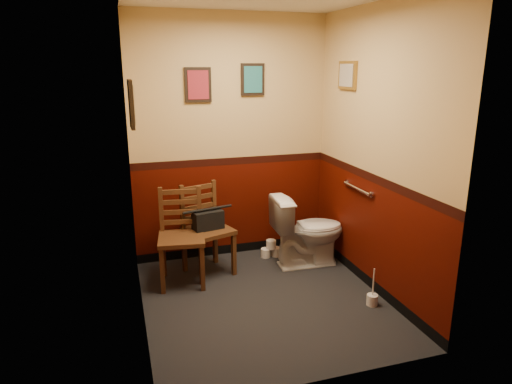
# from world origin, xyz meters

# --- Properties ---
(floor) EXTENTS (2.20, 2.40, 0.00)m
(floor) POSITION_xyz_m (0.00, 0.00, 0.00)
(floor) COLOR black
(floor) RESTS_ON ground
(wall_back) EXTENTS (2.20, 0.00, 2.70)m
(wall_back) POSITION_xyz_m (0.00, 1.20, 1.35)
(wall_back) COLOR #3C0902
(wall_back) RESTS_ON ground
(wall_front) EXTENTS (2.20, 0.00, 2.70)m
(wall_front) POSITION_xyz_m (0.00, -1.20, 1.35)
(wall_front) COLOR #3C0902
(wall_front) RESTS_ON ground
(wall_left) EXTENTS (0.00, 2.40, 2.70)m
(wall_left) POSITION_xyz_m (-1.10, 0.00, 1.35)
(wall_left) COLOR #3C0902
(wall_left) RESTS_ON ground
(wall_right) EXTENTS (0.00, 2.40, 2.70)m
(wall_right) POSITION_xyz_m (1.10, 0.00, 1.35)
(wall_right) COLOR #3C0902
(wall_right) RESTS_ON ground
(grab_bar) EXTENTS (0.05, 0.56, 0.06)m
(grab_bar) POSITION_xyz_m (1.07, 0.25, 0.95)
(grab_bar) COLOR silver
(grab_bar) RESTS_ON wall_right
(framed_print_back_a) EXTENTS (0.28, 0.04, 0.36)m
(framed_print_back_a) POSITION_xyz_m (-0.35, 1.18, 1.95)
(framed_print_back_a) COLOR black
(framed_print_back_a) RESTS_ON wall_back
(framed_print_back_b) EXTENTS (0.26, 0.04, 0.34)m
(framed_print_back_b) POSITION_xyz_m (0.25, 1.18, 2.00)
(framed_print_back_b) COLOR black
(framed_print_back_b) RESTS_ON wall_back
(framed_print_left) EXTENTS (0.04, 0.30, 0.38)m
(framed_print_left) POSITION_xyz_m (-1.08, 0.10, 1.85)
(framed_print_left) COLOR black
(framed_print_left) RESTS_ON wall_left
(framed_print_right) EXTENTS (0.04, 0.34, 0.28)m
(framed_print_right) POSITION_xyz_m (1.08, 0.60, 2.05)
(framed_print_right) COLOR olive
(framed_print_right) RESTS_ON wall_right
(toilet) EXTENTS (0.82, 0.48, 0.78)m
(toilet) POSITION_xyz_m (0.72, 0.65, 0.39)
(toilet) COLOR white
(toilet) RESTS_ON floor
(toilet_brush) EXTENTS (0.10, 0.10, 0.37)m
(toilet_brush) POSITION_xyz_m (0.93, -0.37, 0.06)
(toilet_brush) COLOR silver
(toilet_brush) RESTS_ON floor
(chair_left) EXTENTS (0.51, 0.51, 0.97)m
(chair_left) POSITION_xyz_m (-0.67, 0.64, 0.48)
(chair_left) COLOR #4C2C16
(chair_left) RESTS_ON floor
(chair_right) EXTENTS (0.56, 0.56, 0.96)m
(chair_right) POSITION_xyz_m (-0.38, 0.79, 0.48)
(chair_right) COLOR #4C2C16
(chair_right) RESTS_ON floor
(handbag) EXTENTS (0.34, 0.22, 0.23)m
(handbag) POSITION_xyz_m (-0.37, 0.75, 0.60)
(handbag) COLOR black
(handbag) RESTS_ON chair_right
(tp_stack) EXTENTS (0.23, 0.12, 0.20)m
(tp_stack) POSITION_xyz_m (0.40, 0.96, 0.09)
(tp_stack) COLOR silver
(tp_stack) RESTS_ON floor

